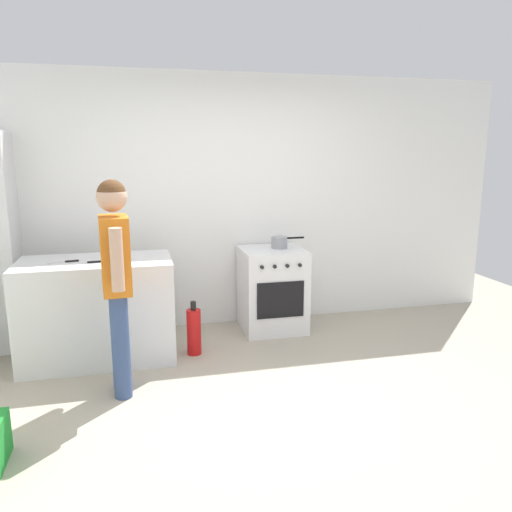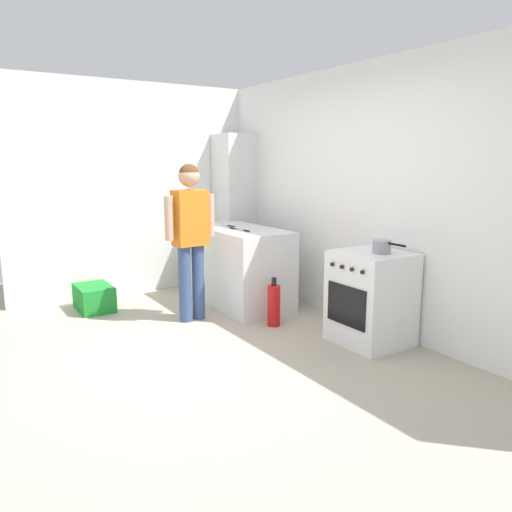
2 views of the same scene
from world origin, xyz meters
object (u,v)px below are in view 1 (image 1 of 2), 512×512
(oven_left, at_px, (272,289))
(person, at_px, (116,270))
(knife_carving, at_px, (113,260))
(fire_extinguisher, at_px, (194,331))
(knife_utility, at_px, (65,262))
(knife_paring, at_px, (98,262))
(pot, at_px, (280,242))

(oven_left, xyz_separation_m, person, (-1.49, -1.09, 0.54))
(oven_left, xyz_separation_m, knife_carving, (-1.55, -0.44, 0.48))
(person, height_order, fire_extinguisher, person)
(knife_utility, bearing_deg, fire_extinguisher, -3.83)
(person, bearing_deg, knife_paring, 105.38)
(knife_utility, height_order, fire_extinguisher, knife_utility)
(knife_paring, bearing_deg, person, -74.62)
(knife_carving, distance_m, fire_extinguisher, 0.97)
(knife_paring, bearing_deg, knife_utility, 167.00)
(pot, relative_size, person, 0.21)
(knife_carving, relative_size, person, 0.20)
(oven_left, relative_size, pot, 2.47)
(fire_extinguisher, bearing_deg, knife_paring, 179.41)
(knife_paring, xyz_separation_m, knife_utility, (-0.27, 0.06, -0.00))
(knife_utility, bearing_deg, oven_left, 11.84)
(oven_left, distance_m, person, 1.93)
(oven_left, relative_size, knife_utility, 3.39)
(fire_extinguisher, bearing_deg, person, -135.32)
(knife_paring, height_order, person, person)
(oven_left, height_order, person, person)
(oven_left, height_order, knife_carving, knife_carving)
(pot, relative_size, knife_paring, 1.63)
(oven_left, distance_m, pot, 0.49)
(pot, bearing_deg, knife_utility, -167.96)
(pot, height_order, knife_paring, pot)
(oven_left, relative_size, knife_carving, 2.56)
(oven_left, distance_m, fire_extinguisher, 1.01)
(knife_paring, distance_m, knife_utility, 0.28)
(pot, height_order, knife_carving, pot)
(knife_utility, bearing_deg, person, -57.03)
(fire_extinguisher, bearing_deg, knife_carving, 176.48)
(oven_left, bearing_deg, fire_extinguisher, -151.22)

